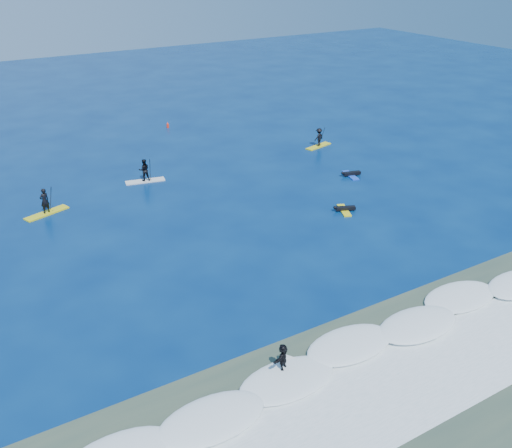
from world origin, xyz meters
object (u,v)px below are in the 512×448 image
wave_surfer (283,359)px  sup_paddler_right (319,138)px  prone_paddler_far (351,174)px  prone_paddler_near (344,209)px  sup_paddler_left (45,205)px  marker_buoy (168,125)px  sup_paddler_center (144,172)px

wave_surfer → sup_paddler_right: bearing=18.7°
prone_paddler_far → wave_surfer: wave_surfer is taller
sup_paddler_right → prone_paddler_far: size_ratio=1.37×
prone_paddler_far → prone_paddler_near: bearing=150.9°
sup_paddler_left → wave_surfer: 23.94m
prone_paddler_far → marker_buoy: marker_buoy is taller
sup_paddler_left → prone_paddler_far: (24.00, -5.55, -0.56)m
sup_paddler_center → wave_surfer: sup_paddler_center is taller
sup_paddler_left → prone_paddler_far: size_ratio=1.48×
prone_paddler_near → wave_surfer: wave_surfer is taller
sup_paddler_center → sup_paddler_right: size_ratio=1.06×
sup_paddler_right → sup_paddler_left: bearing=170.4°
sup_paddler_left → wave_surfer: (5.27, -23.36, 0.11)m
prone_paddler_far → wave_surfer: bearing=147.7°
prone_paddler_near → marker_buoy: bearing=29.2°
sup_paddler_center → sup_paddler_left: bearing=-153.0°
sup_paddler_center → marker_buoy: bearing=72.0°
sup_paddler_left → sup_paddler_right: (26.33, 2.17, 0.11)m
sup_paddler_left → prone_paddler_near: bearing=-48.7°
sup_paddler_center → prone_paddler_near: (10.51, -13.13, -0.70)m
sup_paddler_left → marker_buoy: 22.58m
prone_paddler_near → sup_paddler_left: bearing=83.6°
prone_paddler_far → sup_paddler_center: bearing=77.4°
sup_paddler_right → wave_surfer: bearing=-143.8°
prone_paddler_far → wave_surfer: (-18.73, -17.81, 0.67)m
sup_paddler_center → marker_buoy: 15.50m
prone_paddler_far → sup_paddler_left: bearing=91.1°
wave_surfer → marker_buoy: size_ratio=3.19×
sup_paddler_center → wave_surfer: (-3.23, -25.63, -0.02)m
prone_paddler_near → prone_paddler_far: bearing=-19.9°
sup_paddler_center → prone_paddler_near: bearing=-39.2°
sup_paddler_left → prone_paddler_far: bearing=-31.9°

